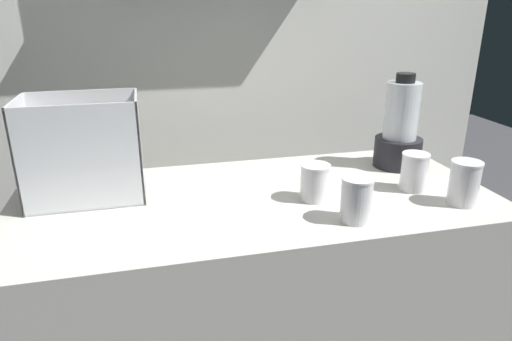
{
  "coord_description": "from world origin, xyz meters",
  "views": [
    {
      "loc": [
        -0.29,
        -1.2,
        1.44
      ],
      "look_at": [
        0.0,
        0.0,
        0.98
      ],
      "focal_mm": 32.1,
      "sensor_mm": 36.0,
      "label": 1
    }
  ],
  "objects_px": {
    "carrot_display_bin": "(84,167)",
    "juice_cup_beet_left": "(356,202)",
    "blender_pitcher": "(400,131)",
    "juice_cup_beet_middle": "(414,174)",
    "juice_cup_orange_far_left": "(315,185)",
    "juice_cup_pomegranate_right": "(464,185)"
  },
  "relations": [
    {
      "from": "juice_cup_orange_far_left",
      "to": "juice_cup_beet_middle",
      "type": "xyz_separation_m",
      "value": [
        0.32,
        -0.0,
        0.0
      ]
    },
    {
      "from": "juice_cup_orange_far_left",
      "to": "juice_cup_beet_left",
      "type": "distance_m",
      "value": 0.16
    },
    {
      "from": "juice_cup_beet_middle",
      "to": "carrot_display_bin",
      "type": "bearing_deg",
      "value": 169.31
    },
    {
      "from": "carrot_display_bin",
      "to": "juice_cup_beet_left",
      "type": "distance_m",
      "value": 0.77
    },
    {
      "from": "blender_pitcher",
      "to": "juice_cup_beet_left",
      "type": "xyz_separation_m",
      "value": [
        -0.32,
        -0.36,
        -0.07
      ]
    },
    {
      "from": "carrot_display_bin",
      "to": "juice_cup_orange_far_left",
      "type": "height_order",
      "value": "carrot_display_bin"
    },
    {
      "from": "juice_cup_beet_left",
      "to": "juice_cup_beet_middle",
      "type": "distance_m",
      "value": 0.3
    },
    {
      "from": "carrot_display_bin",
      "to": "juice_cup_beet_middle",
      "type": "relative_size",
      "value": 2.77
    },
    {
      "from": "blender_pitcher",
      "to": "juice_cup_beet_left",
      "type": "bearing_deg",
      "value": -132.26
    },
    {
      "from": "carrot_display_bin",
      "to": "juice_cup_beet_left",
      "type": "relative_size",
      "value": 2.68
    },
    {
      "from": "carrot_display_bin",
      "to": "juice_cup_beet_left",
      "type": "height_order",
      "value": "carrot_display_bin"
    },
    {
      "from": "blender_pitcher",
      "to": "juice_cup_pomegranate_right",
      "type": "distance_m",
      "value": 0.34
    },
    {
      "from": "juice_cup_beet_left",
      "to": "juice_cup_beet_middle",
      "type": "xyz_separation_m",
      "value": [
        0.26,
        0.15,
        -0.0
      ]
    },
    {
      "from": "carrot_display_bin",
      "to": "blender_pitcher",
      "type": "height_order",
      "value": "blender_pitcher"
    },
    {
      "from": "juice_cup_orange_far_left",
      "to": "juice_cup_beet_middle",
      "type": "bearing_deg",
      "value": -0.41
    },
    {
      "from": "blender_pitcher",
      "to": "juice_cup_orange_far_left",
      "type": "bearing_deg",
      "value": -151.81
    },
    {
      "from": "carrot_display_bin",
      "to": "juice_cup_beet_middle",
      "type": "xyz_separation_m",
      "value": [
        0.95,
        -0.18,
        -0.04
      ]
    },
    {
      "from": "juice_cup_orange_far_left",
      "to": "juice_cup_pomegranate_right",
      "type": "height_order",
      "value": "juice_cup_pomegranate_right"
    },
    {
      "from": "carrot_display_bin",
      "to": "blender_pitcher",
      "type": "bearing_deg",
      "value": 1.45
    },
    {
      "from": "juice_cup_beet_left",
      "to": "juice_cup_beet_middle",
      "type": "bearing_deg",
      "value": 30.1
    },
    {
      "from": "juice_cup_beet_middle",
      "to": "juice_cup_pomegranate_right",
      "type": "height_order",
      "value": "juice_cup_pomegranate_right"
    },
    {
      "from": "juice_cup_beet_left",
      "to": "juice_cup_pomegranate_right",
      "type": "xyz_separation_m",
      "value": [
        0.34,
        0.03,
        0.0
      ]
    }
  ]
}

